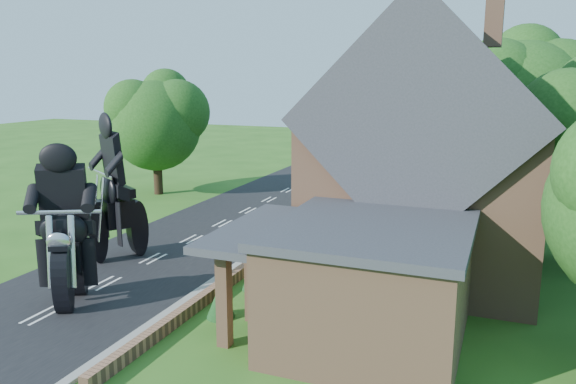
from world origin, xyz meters
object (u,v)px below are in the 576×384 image
at_px(motorcycle_lead, 70,281).
at_px(motorcycle_follow, 118,238).
at_px(garden_wall, 268,252).
at_px(house, 428,159).
at_px(annex, 367,281).

bearing_deg(motorcycle_lead, motorcycle_follow, -96.54).
relative_size(garden_wall, house, 2.15).
height_order(annex, motorcycle_follow, annex).
relative_size(garden_wall, motorcycle_follow, 11.39).
bearing_deg(house, annex, -95.24).
bearing_deg(annex, motorcycle_lead, -173.35).
xyz_separation_m(garden_wall, motorcycle_follow, (-5.66, -2.46, 0.70)).
bearing_deg(annex, motorcycle_follow, 163.42).
distance_m(annex, motorcycle_lead, 9.74).
bearing_deg(garden_wall, annex, -46.16).
bearing_deg(house, garden_wall, -170.83).
bearing_deg(garden_wall, house, 9.17).
bearing_deg(motorcycle_follow, house, -131.28).
relative_size(house, annex, 1.45).
distance_m(garden_wall, house, 7.52).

